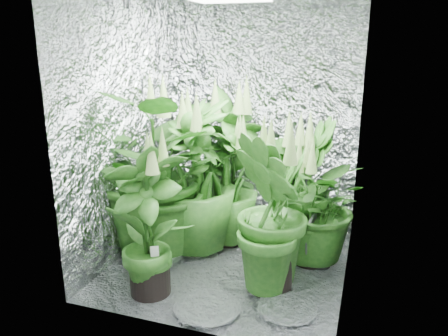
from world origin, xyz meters
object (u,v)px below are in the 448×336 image
Objects in this scene: plant_d at (227,187)px; plant_g at (273,214)px; plant_h at (196,178)px; circulation_fan at (316,244)px; plant_a at (158,171)px; plant_c at (304,186)px; plant_b at (231,161)px; plant_e at (313,205)px; plant_f at (147,221)px.

plant_d is 0.78m from plant_g.
plant_h reaches higher than circulation_fan.
plant_a reaches higher than plant_d.
plant_c is 0.59m from plant_d.
plant_b reaches higher than circulation_fan.
circulation_fan is (0.04, -0.03, -0.28)m from plant_e.
plant_a is at bearing -123.34° from plant_b.
plant_f is (-0.17, -1.15, -0.10)m from plant_b.
plant_c reaches higher than plant_e.
plant_b reaches higher than plant_f.
plant_f is at bearing -69.35° from plant_a.
plant_e is at bearing 156.43° from circulation_fan.
plant_f reaches higher than plant_d.
plant_b reaches higher than plant_d.
plant_b is 0.31m from plant_d.
plant_h is (-0.18, -0.20, 0.11)m from plant_d.
plant_f is (-0.80, -0.94, -0.01)m from plant_c.
plant_e is at bearing 3.81° from plant_h.
plant_c is 0.81m from plant_h.
plant_h is 3.21× the size of circulation_fan.
plant_f is 2.77× the size of circulation_fan.
plant_h reaches higher than plant_f.
circulation_fan is at bearing 1.99° from plant_h.
plant_h is (-0.13, -0.47, -0.02)m from plant_b.
plant_c is at bearing 49.52° from plant_f.
plant_a reaches higher than plant_g.
plant_a is 1.15m from plant_e.
plant_d is 0.29m from plant_h.
plant_b is 1.03m from plant_g.
plant_c is 1.10× the size of plant_e.
plant_c is 0.67m from plant_g.
plant_d is 0.90× the size of plant_g.
plant_b is at bearing 100.50° from plant_d.
plant_c is 1.24m from plant_f.
plant_a reaches higher than plant_f.
plant_f is at bearing -130.48° from plant_c.
plant_a is 0.62m from plant_f.
plant_g is at bearing -50.23° from plant_d.
plant_c is at bearing 6.29° from plant_d.
plant_c is at bearing -18.00° from plant_b.
plant_f is at bearing -140.95° from plant_e.
plant_d is at bearing 35.72° from plant_a.
plant_b is at bearing 157.45° from circulation_fan.
circulation_fan is (0.73, -0.17, -0.29)m from plant_d.
plant_a is at bearing -159.72° from plant_c.
plant_a is 1.08× the size of plant_h.
plant_f is at bearing -98.40° from plant_b.
plant_g reaches higher than circulation_fan.
plant_b is at bearing 56.66° from plant_a.
circulation_fan is (1.16, 0.14, -0.47)m from plant_a.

